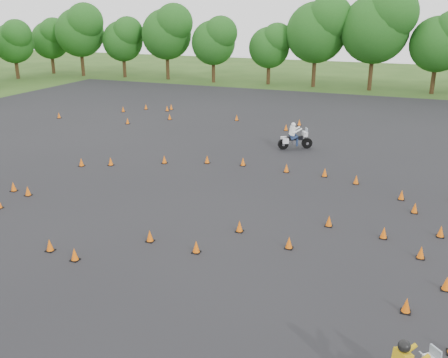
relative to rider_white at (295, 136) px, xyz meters
name	(u,v)px	position (x,y,z in m)	size (l,w,h in m)	color
ground	(187,239)	(-0.81, -14.37, -0.87)	(140.00, 140.00, 0.00)	#2D5119
asphalt_pad	(239,189)	(-0.81, -8.37, -0.86)	(62.00, 62.00, 0.00)	black
treeline	(396,50)	(4.49, 21.01, 3.81)	(86.67, 32.64, 11.07)	#1B4E16
traffic_cones	(236,188)	(-0.83, -8.79, -0.64)	(36.60, 33.30, 0.45)	orange
rider_white	(295,136)	(0.00, 0.00, 0.00)	(2.24, 0.69, 1.73)	white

